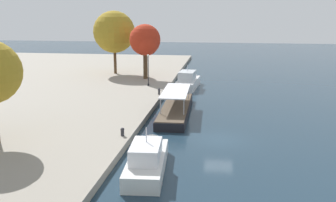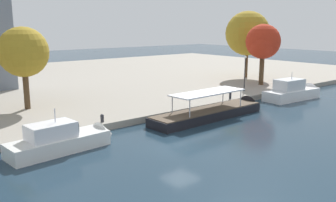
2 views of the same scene
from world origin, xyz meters
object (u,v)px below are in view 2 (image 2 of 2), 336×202
object	(u,v)px
tree_2	(24,52)
tree_4	(246,33)
lamp_post	(245,71)
tree_1	(262,42)
mooring_bollard_1	(230,95)
motor_yacht_3	(294,93)
mooring_bollard_0	(102,118)
tour_boat_2	(214,114)
motor_yacht_1	(66,141)

from	to	relation	value
tree_2	tree_4	distance (m)	35.28
lamp_post	tree_1	world-z (taller)	tree_1
lamp_post	tree_2	size ratio (longest dim) A/B	0.55
lamp_post	tree_4	xyz separation A→B (m)	(9.87, 7.88, 4.65)
mooring_bollard_1	tree_4	xyz separation A→B (m)	(15.51, 10.39, 6.74)
tree_4	tree_2	bearing A→B (deg)	-179.12
motor_yacht_3	mooring_bollard_0	distance (m)	25.39
tour_boat_2	motor_yacht_3	xyz separation A→B (m)	(14.37, -0.01, 0.45)
motor_yacht_1	tree_1	world-z (taller)	tree_1
motor_yacht_3	mooring_bollard_0	xyz separation A→B (m)	(-25.17, 3.34, 0.27)
motor_yacht_1	tree_4	xyz separation A→B (m)	(36.95, 13.23, 7.17)
tour_boat_2	tree_2	size ratio (longest dim) A/B	1.74
motor_yacht_1	tour_boat_2	world-z (taller)	motor_yacht_1
tour_boat_2	mooring_bollard_1	xyz separation A→B (m)	(5.80, 2.99, 0.78)
motor_yacht_1	tree_4	size ratio (longest dim) A/B	0.80
motor_yacht_3	tree_4	size ratio (longest dim) A/B	0.85
lamp_post	motor_yacht_3	bearing A→B (deg)	-61.97
motor_yacht_1	tour_boat_2	distance (m)	15.64
tree_1	tree_2	distance (m)	31.59
motor_yacht_1	lamp_post	xyz separation A→B (m)	(27.07, 5.35, 2.52)
motor_yacht_3	lamp_post	bearing A→B (deg)	122.23
tree_4	mooring_bollard_0	bearing A→B (deg)	-162.63
mooring_bollard_0	tree_4	size ratio (longest dim) A/B	0.07
motor_yacht_1	tree_2	bearing A→B (deg)	78.01
mooring_bollard_0	mooring_bollard_1	world-z (taller)	mooring_bollard_1
motor_yacht_3	mooring_bollard_1	size ratio (longest dim) A/B	10.78
mooring_bollard_1	lamp_post	xyz separation A→B (m)	(5.63, 2.52, 2.08)
motor_yacht_1	lamp_post	world-z (taller)	lamp_post
motor_yacht_3	mooring_bollard_1	bearing A→B (deg)	164.94
tree_1	tree_2	size ratio (longest dim) A/B	1.03
mooring_bollard_0	mooring_bollard_1	xyz separation A→B (m)	(16.60, -0.35, 0.06)
tour_boat_2	lamp_post	size ratio (longest dim) A/B	3.17
motor_yacht_1	tree_1	size ratio (longest dim) A/B	0.99
tree_1	mooring_bollard_1	bearing A→B (deg)	-159.69
motor_yacht_1	motor_yacht_3	bearing A→B (deg)	-4.67
tour_boat_2	mooring_bollard_1	world-z (taller)	tour_boat_2
mooring_bollard_1	tree_4	distance (m)	19.85
tour_boat_2	tree_1	xyz separation A→B (m)	(17.14, 7.18, 6.37)
tree_1	tree_2	bearing A→B (deg)	169.69
motor_yacht_1	motor_yacht_3	size ratio (longest dim) A/B	0.94
tree_1	tree_4	distance (m)	7.56
tour_boat_2	motor_yacht_3	distance (m)	14.38
tree_1	motor_yacht_3	bearing A→B (deg)	-111.07
mooring_bollard_0	lamp_post	world-z (taller)	lamp_post
tree_4	tree_1	bearing A→B (deg)	-123.94
tour_boat_2	tree_4	distance (m)	26.26
mooring_bollard_1	tree_2	world-z (taller)	tree_2
motor_yacht_3	tree_1	distance (m)	9.72
motor_yacht_3	tree_2	distance (m)	31.60
motor_yacht_3	tree_2	world-z (taller)	tree_2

